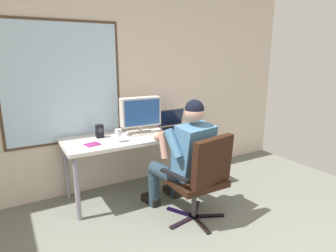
% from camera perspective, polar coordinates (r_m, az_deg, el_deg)
% --- Properties ---
extents(wall_rear, '(5.43, 0.08, 2.79)m').
position_cam_1_polar(wall_rear, '(3.54, -12.09, 9.81)').
color(wall_rear, beige).
rests_on(wall_rear, ground).
extents(desk, '(1.71, 0.65, 0.72)m').
position_cam_1_polar(desk, '(3.40, -5.87, -2.85)').
color(desk, gray).
rests_on(desk, ground).
extents(office_chair, '(0.65, 0.61, 0.91)m').
position_cam_1_polar(office_chair, '(2.83, 6.78, -9.45)').
color(office_chair, black).
rests_on(office_chair, ground).
extents(person_seated, '(0.59, 0.82, 1.22)m').
position_cam_1_polar(person_seated, '(2.96, 3.27, -5.83)').
color(person_seated, '#253745').
rests_on(person_seated, ground).
extents(crt_monitor, '(0.47, 0.24, 0.43)m').
position_cam_1_polar(crt_monitor, '(3.37, -5.46, 2.60)').
color(crt_monitor, beige).
rests_on(crt_monitor, desk).
extents(laptop, '(0.35, 0.31, 0.23)m').
position_cam_1_polar(laptop, '(3.65, 1.20, 0.53)').
color(laptop, '#28252E').
rests_on(laptop, desk).
extents(wine_glass, '(0.08, 0.08, 0.14)m').
position_cam_1_polar(wine_glass, '(3.11, -9.77, -1.36)').
color(wine_glass, silver).
rests_on(wine_glass, desk).
extents(desk_speaker, '(0.09, 0.09, 0.15)m').
position_cam_1_polar(desk_speaker, '(3.33, -13.37, -1.00)').
color(desk_speaker, black).
rests_on(desk_speaker, desk).
extents(cd_case, '(0.17, 0.16, 0.01)m').
position_cam_1_polar(cd_case, '(3.09, -14.73, -3.53)').
color(cd_case, '#96246F').
rests_on(cd_case, desk).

